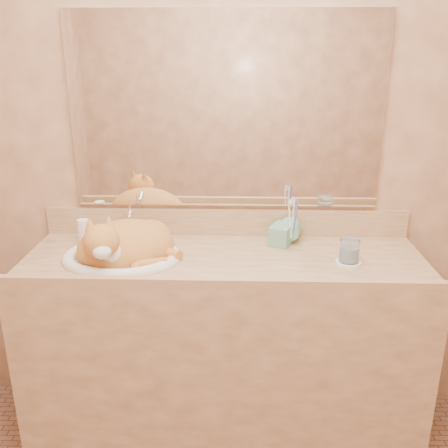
{
  "coord_description": "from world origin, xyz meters",
  "views": [
    {
      "loc": [
        0.06,
        -1.11,
        1.63
      ],
      "look_at": [
        0.0,
        0.7,
        1.0
      ],
      "focal_mm": 40.0,
      "sensor_mm": 36.0,
      "label": 1
    }
  ],
  "objects_px": {
    "sink_basin": "(121,241)",
    "toothbrush_cup": "(292,235)",
    "cat": "(124,243)",
    "vanity_counter": "(224,349)",
    "soap_dispenser": "(277,227)",
    "water_glass": "(349,251)"
  },
  "relations": [
    {
      "from": "sink_basin",
      "to": "water_glass",
      "type": "xyz_separation_m",
      "value": [
        0.89,
        -0.03,
        -0.02
      ]
    },
    {
      "from": "soap_dispenser",
      "to": "water_glass",
      "type": "xyz_separation_m",
      "value": [
        0.27,
        -0.16,
        -0.04
      ]
    },
    {
      "from": "cat",
      "to": "toothbrush_cup",
      "type": "xyz_separation_m",
      "value": [
        0.68,
        0.16,
        -0.02
      ]
    },
    {
      "from": "sink_basin",
      "to": "toothbrush_cup",
      "type": "height_order",
      "value": "sink_basin"
    },
    {
      "from": "sink_basin",
      "to": "cat",
      "type": "distance_m",
      "value": 0.01
    },
    {
      "from": "vanity_counter",
      "to": "toothbrush_cup",
      "type": "bearing_deg",
      "value": 26.0
    },
    {
      "from": "cat",
      "to": "sink_basin",
      "type": "bearing_deg",
      "value": 167.57
    },
    {
      "from": "sink_basin",
      "to": "soap_dispenser",
      "type": "distance_m",
      "value": 0.64
    },
    {
      "from": "sink_basin",
      "to": "toothbrush_cup",
      "type": "bearing_deg",
      "value": 6.26
    },
    {
      "from": "sink_basin",
      "to": "cat",
      "type": "bearing_deg",
      "value": 5.76
    },
    {
      "from": "soap_dispenser",
      "to": "toothbrush_cup",
      "type": "height_order",
      "value": "soap_dispenser"
    },
    {
      "from": "vanity_counter",
      "to": "sink_basin",
      "type": "height_order",
      "value": "sink_basin"
    },
    {
      "from": "sink_basin",
      "to": "water_glass",
      "type": "distance_m",
      "value": 0.89
    },
    {
      "from": "vanity_counter",
      "to": "soap_dispenser",
      "type": "bearing_deg",
      "value": 26.56
    },
    {
      "from": "cat",
      "to": "toothbrush_cup",
      "type": "bearing_deg",
      "value": -11.93
    },
    {
      "from": "vanity_counter",
      "to": "soap_dispenser",
      "type": "relative_size",
      "value": 8.59
    },
    {
      "from": "sink_basin",
      "to": "water_glass",
      "type": "height_order",
      "value": "sink_basin"
    },
    {
      "from": "vanity_counter",
      "to": "water_glass",
      "type": "relative_size",
      "value": 17.97
    },
    {
      "from": "cat",
      "to": "soap_dispenser",
      "type": "distance_m",
      "value": 0.63
    },
    {
      "from": "cat",
      "to": "soap_dispenser",
      "type": "xyz_separation_m",
      "value": [
        0.61,
        0.13,
        0.03
      ]
    },
    {
      "from": "toothbrush_cup",
      "to": "water_glass",
      "type": "height_order",
      "value": "water_glass"
    },
    {
      "from": "vanity_counter",
      "to": "soap_dispenser",
      "type": "height_order",
      "value": "soap_dispenser"
    }
  ]
}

